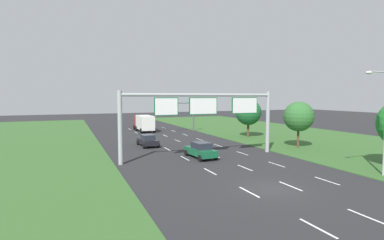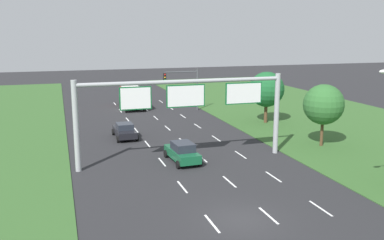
{
  "view_description": "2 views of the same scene",
  "coord_description": "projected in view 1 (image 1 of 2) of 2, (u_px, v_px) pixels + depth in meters",
  "views": [
    {
      "loc": [
        -12.89,
        -16.74,
        6.44
      ],
      "look_at": [
        -1.31,
        11.12,
        4.06
      ],
      "focal_mm": 28.0,
      "sensor_mm": 36.0,
      "label": 1
    },
    {
      "loc": [
        -9.43,
        -20.81,
        10.53
      ],
      "look_at": [
        1.0,
        12.54,
        3.24
      ],
      "focal_mm": 40.0,
      "sensor_mm": 36.0,
      "label": 2
    }
  ],
  "objects": [
    {
      "name": "car_lead_silver",
      "position": [
        148.0,
        140.0,
        38.76
      ],
      "size": [
        2.15,
        4.37,
        1.52
      ],
      "rotation": [
        0.0,
        0.0,
        0.02
      ],
      "color": "black",
      "rests_on": "ground_plane"
    },
    {
      "name": "car_near_red",
      "position": [
        201.0,
        150.0,
        31.36
      ],
      "size": [
        2.24,
        4.44,
        1.67
      ],
      "rotation": [
        0.0,
        0.0,
        0.06
      ],
      "color": "#145633",
      "rests_on": "ground_plane"
    },
    {
      "name": "street_lamp",
      "position": [
        383.0,
        114.0,
        23.73
      ],
      "size": [
        2.61,
        0.32,
        8.5
      ],
      "color": "#9EA0A5",
      "rests_on": "ground_plane"
    },
    {
      "name": "roadside_tree_mid",
      "position": [
        299.0,
        117.0,
        37.1
      ],
      "size": [
        3.71,
        3.71,
        5.81
      ],
      "color": "#513823",
      "rests_on": "ground_plane"
    },
    {
      "name": "grass_verge_right",
      "position": [
        357.0,
        147.0,
        38.1
      ],
      "size": [
        24.0,
        120.0,
        0.06
      ],
      "primitive_type": "cube",
      "color": "#335B28",
      "rests_on": "ground_plane"
    },
    {
      "name": "lane_dashes_slip",
      "position": [
        242.0,
        153.0,
        33.91
      ],
      "size": [
        0.14,
        62.4,
        0.01
      ],
      "color": "white",
      "rests_on": "ground_plane"
    },
    {
      "name": "sign_gantry",
      "position": [
        204.0,
        111.0,
        31.3
      ],
      "size": [
        17.24,
        0.44,
        7.0
      ],
      "color": "#9EA0A5",
      "rests_on": "ground_plane"
    },
    {
      "name": "lane_dashes_inner_right",
      "position": [
        215.0,
        156.0,
        32.57
      ],
      "size": [
        0.14,
        62.4,
        0.01
      ],
      "color": "white",
      "rests_on": "ground_plane"
    },
    {
      "name": "box_truck",
      "position": [
        144.0,
        122.0,
        55.4
      ],
      "size": [
        2.79,
        7.79,
        2.94
      ],
      "rotation": [
        0.0,
        0.0,
        -0.02
      ],
      "color": "#B21E19",
      "rests_on": "ground_plane"
    },
    {
      "name": "ground_plane",
      "position": [
        270.0,
        189.0,
        20.86
      ],
      "size": [
        200.0,
        200.0,
        0.0
      ],
      "primitive_type": "plane",
      "color": "#262628"
    },
    {
      "name": "roadside_tree_far",
      "position": [
        248.0,
        112.0,
        47.03
      ],
      "size": [
        4.05,
        4.05,
        5.98
      ],
      "color": "#513823",
      "rests_on": "ground_plane"
    },
    {
      "name": "traffic_light_mast",
      "position": [
        184.0,
        111.0,
        53.78
      ],
      "size": [
        4.76,
        0.49,
        5.6
      ],
      "color": "#47494F",
      "rests_on": "ground_plane"
    },
    {
      "name": "lane_dashes_inner_left",
      "position": [
        185.0,
        158.0,
        31.23
      ],
      "size": [
        0.14,
        62.4,
        0.01
      ],
      "color": "white",
      "rests_on": "ground_plane"
    }
  ]
}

